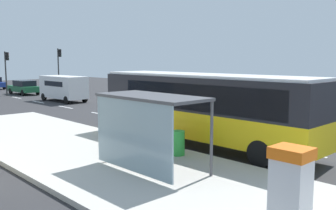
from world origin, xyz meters
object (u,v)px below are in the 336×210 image
Objects in this scene: white_van at (63,87)px; recycling_bin_green at (178,143)px; recycling_bin_red at (166,140)px; bus at (202,105)px; traffic_light_near_side at (59,64)px; ticket_machine at (290,193)px; recycling_bin_orange at (154,137)px; traffic_light_median at (6,66)px; sedan_far at (24,87)px; bus_shelter at (144,114)px.

recycling_bin_green is at bearing -106.83° from white_van.
bus is at bearing 5.89° from recycling_bin_red.
traffic_light_near_side is at bearing 64.99° from white_van.
bus is 2.22× the size of traffic_light_near_side.
recycling_bin_red is (3.10, 7.05, -0.52)m from ticket_machine.
recycling_bin_orange is at bearing 90.00° from recycling_bin_green.
recycling_bin_green is 0.70m from recycling_bin_red.
white_van is at bearing 73.17° from recycling_bin_green.
traffic_light_median is at bearing 81.22° from recycling_bin_green.
traffic_light_near_side reaches higher than recycling_bin_red.
sedan_far is at bearing 77.28° from recycling_bin_orange.
white_van is 9.08m from sedan_far.
bus_shelter is (-8.61, -21.80, 0.75)m from white_van.
bus_shelter is (-2.21, -1.34, 1.44)m from recycling_bin_red.
recycling_bin_red and recycling_bin_orange have the same top height.
white_van is 23.45m from bus_shelter.
white_van is 22.11m from recycling_bin_green.
recycling_bin_green is at bearing 63.99° from ticket_machine.
recycling_bin_green is 2.72m from bus_shelter.
recycling_bin_red is at bearing -109.41° from traffic_light_near_side.
ticket_machine is (-5.59, -7.31, -0.67)m from bus.
traffic_light_near_side is at bearing 67.58° from bus_shelter.
bus_shelter is at bearing 81.17° from ticket_machine.
recycling_bin_red is at bearing -174.11° from bus.
recycling_bin_red is 2.96m from bus_shelter.
ticket_machine is 7.72m from recycling_bin_red.
traffic_light_near_side reaches higher than recycling_bin_green.
recycling_bin_orange is at bearing 90.00° from recycling_bin_red.
traffic_light_near_side is at bearing -17.43° from traffic_light_median.
traffic_light_median is (-1.90, -0.39, 2.29)m from sedan_far.
bus is 28.25m from traffic_light_near_side.
recycling_bin_green is (3.10, 6.35, -0.52)m from ticket_machine.
recycling_bin_orange is (0.00, 0.70, 0.00)m from recycling_bin_red.
recycling_bin_red is (0.00, 0.70, 0.00)m from recycling_bin_green.
sedan_far is at bearing 11.65° from traffic_light_median.
white_van is at bearing -90.65° from sedan_far.
bus is at bearing 21.03° from recycling_bin_green.
bus_shelter reaches higher than recycling_bin_green.
bus is 28.98m from traffic_light_median.
traffic_light_near_side is at bearing 70.12° from recycling_bin_orange.
sedan_far is (4.02, 29.26, -1.05)m from bus.
bus is 2.09× the size of white_van.
bus_shelter is at bearing -111.56° from white_van.
recycling_bin_orange is 0.19× the size of traffic_light_near_side.
ticket_machine is (-9.60, -36.57, 0.38)m from sedan_far.
recycling_bin_green is at bearing -98.78° from traffic_light_median.
recycling_bin_red is 29.59m from traffic_light_median.
recycling_bin_orange is at bearing 169.90° from bus.
bus_shelter is at bearing -148.71° from recycling_bin_red.
recycling_bin_red is (-6.40, -20.46, -0.69)m from white_van.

